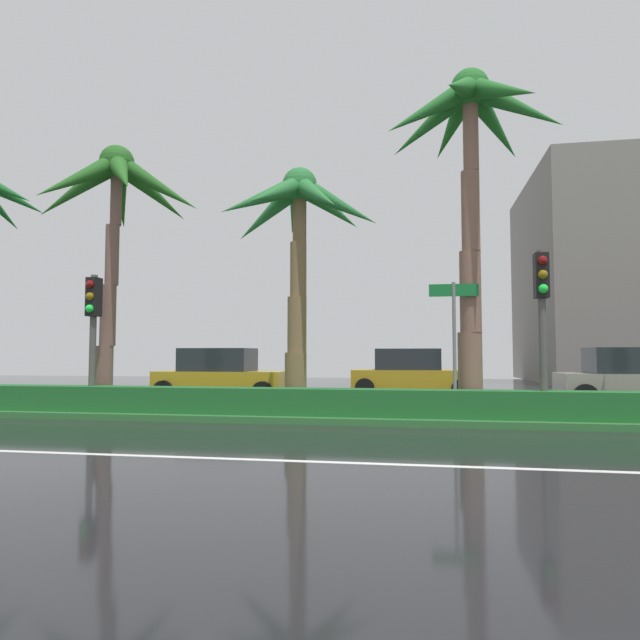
% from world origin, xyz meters
% --- Properties ---
extents(ground_plane, '(90.00, 42.00, 0.10)m').
position_xyz_m(ground_plane, '(0.00, 9.00, -0.05)').
color(ground_plane, black).
extents(near_lane_divider_stripe, '(81.00, 0.14, 0.01)m').
position_xyz_m(near_lane_divider_stripe, '(0.00, 2.00, 0.00)').
color(near_lane_divider_stripe, white).
rests_on(near_lane_divider_stripe, ground_plane).
extents(median_strip, '(85.50, 4.00, 0.15)m').
position_xyz_m(median_strip, '(0.00, 8.00, 0.07)').
color(median_strip, '#2D6B33').
rests_on(median_strip, ground_plane).
extents(median_hedge, '(76.50, 0.70, 0.60)m').
position_xyz_m(median_hedge, '(0.00, 6.60, 0.45)').
color(median_hedge, '#1E6028').
rests_on(median_hedge, median_strip).
extents(palm_tree_mid_left, '(4.62, 4.42, 6.90)m').
position_xyz_m(palm_tree_mid_left, '(-6.82, 7.52, 5.58)').
color(palm_tree_mid_left, brown).
rests_on(palm_tree_mid_left, median_strip).
extents(palm_tree_centre_left, '(4.15, 4.31, 6.21)m').
position_xyz_m(palm_tree_centre_left, '(-2.04, 8.05, 4.97)').
color(palm_tree_centre_left, brown).
rests_on(palm_tree_centre_left, median_strip).
extents(palm_tree_centre, '(4.27, 4.41, 8.03)m').
position_xyz_m(palm_tree_centre, '(2.20, 7.25, 6.40)').
color(palm_tree_centre, '#7E5B4B').
rests_on(palm_tree_centre, median_strip).
extents(traffic_signal_median_left, '(0.28, 0.43, 3.34)m').
position_xyz_m(traffic_signal_median_left, '(-6.92, 6.69, 2.45)').
color(traffic_signal_median_left, '#4C4C47').
rests_on(traffic_signal_median_left, median_strip).
extents(traffic_signal_median_right, '(0.28, 0.43, 3.60)m').
position_xyz_m(traffic_signal_median_right, '(3.59, 6.59, 2.63)').
color(traffic_signal_median_right, '#4C4C47').
rests_on(traffic_signal_median_right, median_strip).
extents(street_name_sign, '(1.10, 0.08, 3.00)m').
position_xyz_m(street_name_sign, '(1.79, 7.03, 2.08)').
color(street_name_sign, slate).
rests_on(street_name_sign, median_strip).
extents(car_in_traffic_leading, '(4.30, 2.02, 1.72)m').
position_xyz_m(car_in_traffic_leading, '(-5.52, 11.98, 0.83)').
color(car_in_traffic_leading, '#B28C1E').
rests_on(car_in_traffic_leading, ground_plane).
extents(car_in_traffic_second, '(4.30, 2.02, 1.72)m').
position_xyz_m(car_in_traffic_second, '(0.70, 14.73, 0.83)').
color(car_in_traffic_second, '#B28C1E').
rests_on(car_in_traffic_second, ground_plane).
extents(car_in_traffic_third, '(4.30, 2.02, 1.72)m').
position_xyz_m(car_in_traffic_third, '(7.24, 12.03, 0.83)').
color(car_in_traffic_third, gray).
rests_on(car_in_traffic_third, ground_plane).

